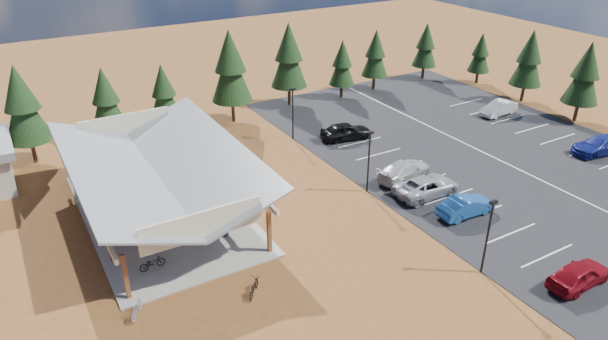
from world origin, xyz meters
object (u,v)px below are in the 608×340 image
at_px(lamp_post_1, 369,158).
at_px(bike_12, 254,287).
at_px(bike_5, 186,215).
at_px(car_1, 466,206).
at_px(car_9, 499,108).
at_px(trash_bin_0, 266,200).
at_px(lamp_post_0, 488,232).
at_px(bike_9, 137,308).
at_px(car_3, 404,170).
at_px(bike_0, 152,263).
at_px(bike_6, 204,196).
at_px(bike_2, 143,197).
at_px(car_0, 579,274).
at_px(lamp_post_2, 293,110).
at_px(car_4, 346,131).
at_px(bike_3, 129,183).
at_px(bike_pavilion, 157,167).
at_px(bike_1, 132,235).
at_px(bike_15, 239,194).
at_px(trash_bin_1, 244,188).
at_px(bike_7, 169,159).
at_px(bike_14, 259,184).
at_px(car_2, 427,186).
at_px(car_7, 600,145).
at_px(bike_4, 217,234).

bearing_deg(lamp_post_1, bike_12, -153.05).
height_order(bike_5, car_1, car_1).
bearing_deg(car_9, trash_bin_0, -85.92).
xyz_separation_m(lamp_post_0, bike_5, (-13.93, 14.92, -2.39)).
xyz_separation_m(bike_9, car_3, (23.44, 5.21, 0.32)).
bearing_deg(bike_0, bike_6, -46.50).
height_order(bike_2, car_0, car_0).
xyz_separation_m(lamp_post_1, lamp_post_2, (0.00, 12.00, 0.00)).
bearing_deg(bike_0, car_1, -107.48).
height_order(lamp_post_2, car_4, lamp_post_2).
distance_m(bike_3, bike_12, 16.74).
bearing_deg(bike_pavilion, bike_9, -114.43).
bearing_deg(bike_1, car_4, -92.08).
bearing_deg(car_3, lamp_post_0, 150.76).
bearing_deg(car_3, car_0, 168.92).
relative_size(bike_15, car_9, 0.39).
distance_m(trash_bin_0, car_3, 11.90).
bearing_deg(lamp_post_2, bike_3, -172.21).
bearing_deg(bike_0, bike_1, 1.05).
distance_m(trash_bin_1, car_3, 13.22).
distance_m(bike_0, bike_6, 8.63).
relative_size(bike_5, bike_12, 0.92).
distance_m(bike_6, car_0, 26.10).
height_order(bike_1, car_0, car_0).
bearing_deg(bike_pavilion, bike_7, 68.43).
distance_m(bike_2, car_0, 30.32).
bearing_deg(bike_14, bike_9, -143.95).
height_order(car_2, car_7, car_7).
distance_m(bike_pavilion, bike_14, 8.52).
relative_size(bike_4, bike_6, 1.16).
bearing_deg(car_4, bike_9, 131.76).
bearing_deg(lamp_post_1, bike_7, 133.98).
distance_m(trash_bin_1, bike_14, 1.37).
relative_size(bike_0, car_9, 0.37).
distance_m(bike_9, car_1, 23.66).
bearing_deg(bike_0, lamp_post_2, -56.79).
bearing_deg(bike_2, bike_5, -157.75).
distance_m(lamp_post_1, bike_0, 17.84).
bearing_deg(car_7, car_1, -73.93).
bearing_deg(bike_12, bike_2, -38.04).
bearing_deg(bike_15, car_4, -132.92).
xyz_separation_m(bike_3, bike_4, (3.32, -10.23, -0.03)).
bearing_deg(car_7, bike_5, -91.23).
relative_size(lamp_post_0, bike_0, 3.10).
xyz_separation_m(bike_1, bike_12, (4.81, -8.90, -0.17)).
height_order(trash_bin_1, car_2, car_2).
xyz_separation_m(bike_5, bike_12, (0.80, -9.60, -0.12)).
height_order(trash_bin_1, car_9, car_9).
xyz_separation_m(bike_0, bike_2, (1.81, 8.55, 0.00)).
relative_size(bike_4, bike_12, 1.01).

